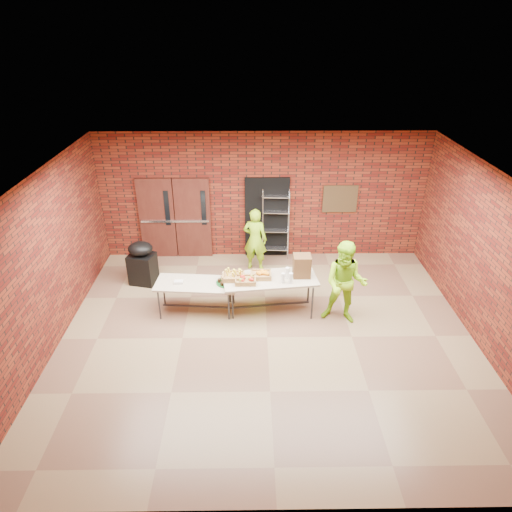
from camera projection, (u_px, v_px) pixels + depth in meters
The scene contains 19 objects.
room at pixel (268, 266), 8.14m from camera, with size 8.08×7.08×3.28m.
double_doors at pixel (175, 218), 11.41m from camera, with size 1.78×0.12×2.10m.
dark_doorway at pixel (267, 218), 11.45m from camera, with size 1.10×0.06×2.10m, color black.
bronze_plaque at pixel (340, 199), 11.23m from camera, with size 0.85×0.04×0.70m, color #3F2E19.
wire_rack at pixel (276, 225), 11.40m from camera, with size 0.67×0.22×1.82m, color silver, non-canonical shape.
table_left at pixel (196, 285), 9.39m from camera, with size 1.74×0.84×0.69m.
table_right at pixel (270, 281), 9.38m from camera, with size 2.00×1.02×0.79m.
basket_bananas at pixel (234, 276), 9.30m from camera, with size 0.45×0.35×0.14m.
basket_oranges at pixel (261, 275), 9.36m from camera, with size 0.42×0.33×0.13m.
basket_apples at pixel (245, 280), 9.17m from camera, with size 0.42×0.33×0.13m.
muffin_tray at pixel (227, 281), 9.35m from camera, with size 0.45×0.45×0.11m.
napkin_box at pixel (179, 282), 9.34m from camera, with size 0.18×0.12×0.06m, color silver.
coffee_dispenser at pixel (302, 266), 9.33m from camera, with size 0.35×0.32×0.47m, color #543B1D.
cup_stack_front at pixel (283, 278), 9.14m from camera, with size 0.07×0.07×0.22m, color silver.
cup_stack_mid at pixel (291, 278), 9.12m from camera, with size 0.08×0.08×0.23m, color silver.
cup_stack_back at pixel (287, 273), 9.28m from camera, with size 0.08×0.08×0.25m, color silver.
covered_grill at pixel (142, 263), 10.48m from camera, with size 0.67×0.60×1.04m.
volunteer_woman at pixel (255, 240), 10.95m from camera, with size 0.57×0.38×1.58m, color #8FD317.
volunteer_man at pixel (345, 283), 8.99m from camera, with size 0.86×0.67×1.76m, color #8FD317.
Camera 1 is at (-0.31, -7.10, 5.58)m, focal length 32.00 mm.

